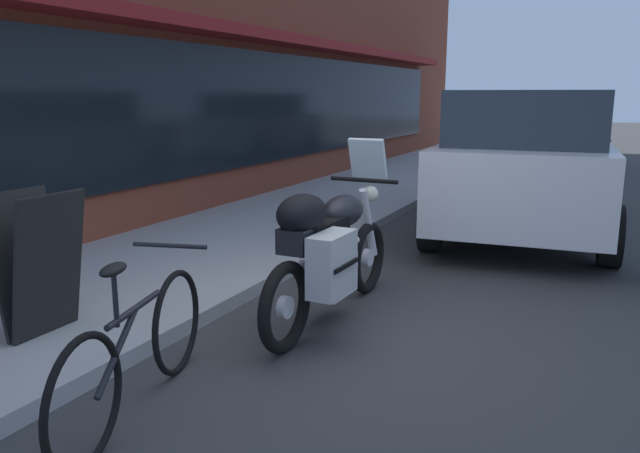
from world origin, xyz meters
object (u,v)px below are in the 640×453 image
(touring_motorcycle, at_px, (329,249))
(sandwich_board_sign, at_px, (38,263))
(parked_bicycle, at_px, (137,351))
(parked_minivan, at_px, (528,158))
(parked_car_down_block, at_px, (560,130))

(touring_motorcycle, height_order, sandwich_board_sign, touring_motorcycle)
(sandwich_board_sign, bearing_deg, parked_bicycle, -109.21)
(parked_bicycle, height_order, parked_minivan, parked_minivan)
(sandwich_board_sign, bearing_deg, parked_car_down_block, -10.52)
(parked_minivan, distance_m, sandwich_board_sign, 6.08)
(touring_motorcycle, bearing_deg, parked_bicycle, 167.41)
(touring_motorcycle, height_order, parked_car_down_block, parked_car_down_block)
(parked_bicycle, bearing_deg, touring_motorcycle, -12.59)
(touring_motorcycle, distance_m, parked_bicycle, 1.79)
(touring_motorcycle, bearing_deg, sandwich_board_sign, 128.65)
(sandwich_board_sign, bearing_deg, parked_minivan, -24.87)
(parked_minivan, height_order, parked_car_down_block, parked_minivan)
(parked_bicycle, bearing_deg, sandwich_board_sign, 70.79)
(parked_minivan, distance_m, parked_car_down_block, 7.26)
(parked_car_down_block, bearing_deg, parked_bicycle, 175.11)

